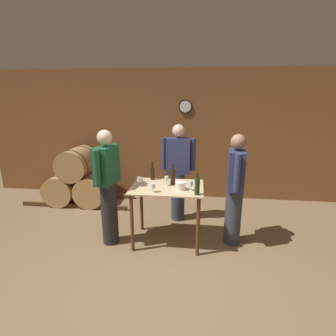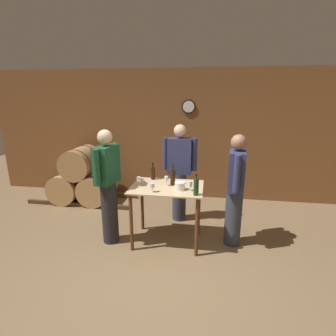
% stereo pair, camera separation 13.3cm
% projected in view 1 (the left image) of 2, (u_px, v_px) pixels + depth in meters
% --- Properties ---
extents(ground_plane, '(14.00, 14.00, 0.00)m').
position_uv_depth(ground_plane, '(156.00, 277.00, 3.23)').
color(ground_plane, brown).
extents(back_wall, '(8.40, 0.08, 2.70)m').
position_uv_depth(back_wall, '(176.00, 135.00, 5.54)').
color(back_wall, brown).
rests_on(back_wall, ground_plane).
extents(barrel_rack, '(2.17, 0.76, 1.16)m').
position_uv_depth(barrel_rack, '(79.00, 180.00, 5.39)').
color(barrel_rack, '#4C331E').
rests_on(barrel_rack, ground_plane).
extents(tasting_table, '(1.04, 0.75, 0.89)m').
position_uv_depth(tasting_table, '(167.00, 197.00, 3.84)').
color(tasting_table, '#D1B284').
rests_on(tasting_table, ground_plane).
extents(wine_bottle_far_left, '(0.07, 0.07, 0.27)m').
position_uv_depth(wine_bottle_far_left, '(152.00, 173.00, 4.09)').
color(wine_bottle_far_left, black).
rests_on(wine_bottle_far_left, tasting_table).
extents(wine_bottle_left, '(0.07, 0.07, 0.31)m').
position_uv_depth(wine_bottle_left, '(173.00, 177.00, 3.85)').
color(wine_bottle_left, black).
rests_on(wine_bottle_left, tasting_table).
extents(wine_bottle_center, '(0.07, 0.07, 0.29)m').
position_uv_depth(wine_bottle_center, '(197.00, 186.00, 3.45)').
color(wine_bottle_center, '#193819').
rests_on(wine_bottle_center, tasting_table).
extents(wine_glass_near_left, '(0.06, 0.06, 0.14)m').
position_uv_depth(wine_glass_near_left, '(139.00, 180.00, 3.77)').
color(wine_glass_near_left, silver).
rests_on(wine_glass_near_left, tasting_table).
extents(wine_glass_near_center, '(0.07, 0.07, 0.13)m').
position_uv_depth(wine_glass_near_center, '(153.00, 186.00, 3.55)').
color(wine_glass_near_center, silver).
rests_on(wine_glass_near_center, tasting_table).
extents(wine_glass_near_right, '(0.06, 0.06, 0.14)m').
position_uv_depth(wine_glass_near_right, '(167.00, 179.00, 3.80)').
color(wine_glass_near_right, silver).
rests_on(wine_glass_near_right, tasting_table).
extents(wine_glass_far_side, '(0.06, 0.06, 0.14)m').
position_uv_depth(wine_glass_far_side, '(191.00, 184.00, 3.62)').
color(wine_glass_far_side, silver).
rests_on(wine_glass_far_side, tasting_table).
extents(ice_bucket, '(0.14, 0.14, 0.11)m').
position_uv_depth(ice_bucket, '(180.00, 186.00, 3.65)').
color(ice_bucket, white).
rests_on(ice_bucket, tasting_table).
extents(person_host, '(0.59, 0.24, 1.71)m').
position_uv_depth(person_host, '(178.00, 171.00, 4.53)').
color(person_host, '#333847').
rests_on(person_host, ground_plane).
extents(person_visitor_with_scarf, '(0.29, 0.58, 1.71)m').
position_uv_depth(person_visitor_with_scarf, '(108.00, 186.00, 3.77)').
color(person_visitor_with_scarf, '#232328').
rests_on(person_visitor_with_scarf, ground_plane).
extents(person_visitor_bearded, '(0.25, 0.59, 1.66)m').
position_uv_depth(person_visitor_bearded, '(235.00, 188.00, 3.78)').
color(person_visitor_bearded, '#333847').
rests_on(person_visitor_bearded, ground_plane).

